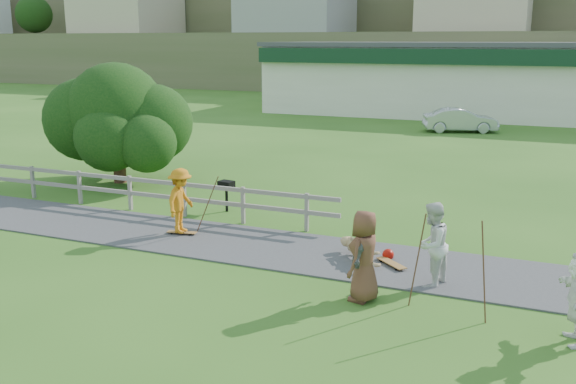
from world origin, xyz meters
name	(u,v)px	position (x,y,z in m)	size (l,w,h in m)	color
ground	(183,258)	(0.00, 0.00, 0.00)	(260.00, 260.00, 0.00)	#2E5D1A
path	(213,240)	(0.00, 1.50, 0.02)	(34.00, 3.00, 0.04)	#39393B
fence	(114,186)	(-4.62, 3.30, 0.72)	(15.05, 0.10, 1.10)	slate
strip_mall	(498,79)	(4.00, 34.94, 2.58)	(32.50, 10.75, 5.10)	silver
skater_rider	(181,204)	(-1.02, 1.58, 0.89)	(1.15, 0.66, 1.79)	#C67312
skater_fallen	(360,250)	(4.13, 1.46, 0.30)	(1.62, 0.39, 0.59)	tan
spectator_a	(432,245)	(5.99, 0.51, 0.94)	(0.92, 0.72, 1.89)	silver
spectator_b	(361,257)	(4.79, -0.74, 0.91)	(1.06, 0.44, 1.81)	slate
spectator_c	(364,256)	(4.87, -0.82, 0.96)	(0.94, 0.61, 1.92)	brown
car_silver	(460,120)	(2.95, 25.43, 0.70)	(1.47, 4.22, 1.39)	#ACAEB4
tree	(118,137)	(-6.84, 6.49, 1.72)	(5.90, 5.90, 3.44)	black
bbq	(227,196)	(-1.09, 4.31, 0.49)	(0.45, 0.35, 0.98)	black
longboard_rider	(182,234)	(-1.02, 1.58, 0.05)	(0.82, 0.20, 0.09)	#966331
longboard_fallen	(391,265)	(4.93, 1.36, 0.05)	(0.94, 0.23, 0.10)	#966331
helmet	(388,255)	(4.73, 1.81, 0.14)	(0.29, 0.29, 0.29)	#9E0E05
pole_rider	(207,202)	(-0.42, 1.98, 0.91)	(0.03, 0.03, 1.82)	#553122
pole_spec_left	(417,260)	(5.94, -0.73, 0.99)	(0.03, 0.03, 1.98)	#553122
pole_spec_right	(484,272)	(7.25, -0.97, 1.01)	(0.03, 0.03, 2.02)	#553122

